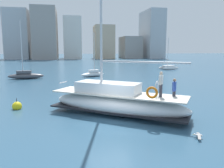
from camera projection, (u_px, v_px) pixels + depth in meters
ground_plane at (110, 124)px, 13.46m from camera, size 400.00×400.00×0.00m
main_sailboat at (116, 101)px, 15.21m from camera, size 9.23×7.50×13.74m
moored_sloop_near at (26, 75)px, 33.51m from camera, size 5.16×1.38×8.48m
moored_sloop_far at (93, 73)px, 36.34m from camera, size 4.27×2.81×7.02m
moored_catamaran at (169, 67)px, 48.78m from camera, size 4.54×2.82×6.79m
seagull at (198, 135)px, 11.22m from camera, size 0.53×0.90×0.16m
mooring_buoy at (17, 106)px, 16.73m from camera, size 0.70×0.70×0.95m
waterfront_buildings at (73, 38)px, 102.84m from camera, size 81.24×21.60×22.31m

